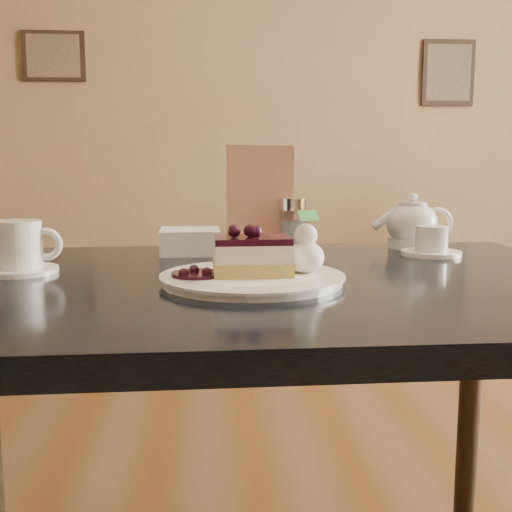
{
  "coord_description": "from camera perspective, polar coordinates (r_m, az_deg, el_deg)",
  "views": [
    {
      "loc": [
        -0.27,
        -0.53,
        0.87
      ],
      "look_at": [
        -0.2,
        0.3,
        0.74
      ],
      "focal_mm": 45.0,
      "sensor_mm": 36.0,
      "label": 1
    }
  ],
  "objects": [
    {
      "name": "berry_sauce",
      "position": [
        0.91,
        -5.25,
        -1.64
      ],
      "size": [
        0.07,
        0.07,
        0.01
      ],
      "primitive_type": "cylinder",
      "color": "black",
      "rests_on": "dessert_plate"
    },
    {
      "name": "main_table",
      "position": [
        0.98,
        -0.57,
        -6.09
      ],
      "size": [
        1.12,
        0.76,
        0.69
      ],
      "rotation": [
        0.0,
        0.0,
        0.02
      ],
      "color": "black",
      "rests_on": "ground"
    },
    {
      "name": "whipped_cream",
      "position": [
        0.93,
        4.43,
        -0.08
      ],
      "size": [
        0.05,
        0.05,
        0.05
      ],
      "color": "white",
      "rests_on": "dessert_plate"
    },
    {
      "name": "dessert_plate",
      "position": [
        0.92,
        -0.33,
        -2.07
      ],
      "size": [
        0.26,
        0.26,
        0.01
      ],
      "primitive_type": "cylinder",
      "color": "white",
      "rests_on": "main_table"
    },
    {
      "name": "cheesecake_slice",
      "position": [
        0.91,
        -0.33,
        -0.01
      ],
      "size": [
        0.11,
        0.08,
        0.06
      ],
      "rotation": [
        0.0,
        0.0,
        0.02
      ],
      "color": "#EBCB5B",
      "rests_on": "dessert_plate"
    },
    {
      "name": "coffee_set",
      "position": [
        1.06,
        -20.28,
        0.52
      ],
      "size": [
        0.13,
        0.12,
        0.08
      ],
      "color": "white",
      "rests_on": "main_table"
    },
    {
      "name": "menu_card",
      "position": [
        1.25,
        0.36,
        5.2
      ],
      "size": [
        0.13,
        0.03,
        0.2
      ],
      "primitive_type": "cube",
      "rotation": [
        0.0,
        0.0,
        0.02
      ],
      "color": "#CEBF8B",
      "rests_on": "main_table"
    },
    {
      "name": "tea_set",
      "position": [
        1.3,
        13.98,
        2.33
      ],
      "size": [
        0.16,
        0.21,
        0.1
      ],
      "color": "white",
      "rests_on": "main_table"
    },
    {
      "name": "napkin_stack",
      "position": [
        1.21,
        -5.88,
        1.32
      ],
      "size": [
        0.11,
        0.11,
        0.05
      ],
      "primitive_type": "cube",
      "rotation": [
        0.0,
        0.0,
        0.02
      ],
      "color": "white",
      "rests_on": "main_table"
    },
    {
      "name": "sugar_shaker",
      "position": [
        1.26,
        3.25,
        2.92
      ],
      "size": [
        0.06,
        0.06,
        0.1
      ],
      "color": "white",
      "rests_on": "main_table"
    }
  ]
}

